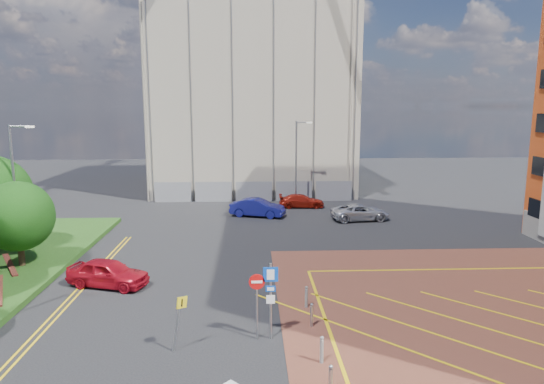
{
  "coord_description": "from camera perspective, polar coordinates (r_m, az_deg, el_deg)",
  "views": [
    {
      "loc": [
        -0.24,
        -17.39,
        9.33
      ],
      "look_at": [
        0.68,
        3.8,
        5.58
      ],
      "focal_mm": 32.0,
      "sensor_mm": 36.0,
      "label": 1
    }
  ],
  "objects": [
    {
      "name": "ground",
      "position": [
        19.74,
        -1.57,
        -18.18
      ],
      "size": [
        140.0,
        140.0,
        0.0
      ],
      "primitive_type": "plane",
      "color": "black",
      "rests_on": "ground"
    },
    {
      "name": "tree_c",
      "position": [
        31.05,
        -27.73,
        -2.54
      ],
      "size": [
        4.0,
        4.0,
        4.9
      ],
      "color": "#3D2B1C",
      "rests_on": "grass_bed"
    },
    {
      "name": "lamp_left_far",
      "position": [
        32.97,
        -27.92,
        0.71
      ],
      "size": [
        1.53,
        0.16,
        8.0
      ],
      "color": "#9EA0A8",
      "rests_on": "grass_bed"
    },
    {
      "name": "lamp_back",
      "position": [
        45.87,
        2.95,
        3.8
      ],
      "size": [
        1.53,
        0.16,
        8.0
      ],
      "color": "#9EA0A8",
      "rests_on": "ground"
    },
    {
      "name": "sign_cluster",
      "position": [
        19.81,
        -0.77,
        -11.83
      ],
      "size": [
        1.17,
        0.12,
        3.2
      ],
      "color": "#9EA0A8",
      "rests_on": "ground"
    },
    {
      "name": "warning_sign",
      "position": [
        19.41,
        -10.91,
        -14.18
      ],
      "size": [
        0.63,
        0.39,
        2.25
      ],
      "color": "#9EA0A8",
      "rests_on": "ground"
    },
    {
      "name": "bollard_row",
      "position": [
        18.23,
        6.19,
        -19.12
      ],
      "size": [
        0.14,
        11.14,
        0.9
      ],
      "color": "#9EA0A8",
      "rests_on": "forecourt"
    },
    {
      "name": "construction_building",
      "position": [
        57.42,
        -2.28,
        11.69
      ],
      "size": [
        21.2,
        19.2,
        22.0
      ],
      "primitive_type": "cube",
      "color": "#B7AB96",
      "rests_on": "ground"
    },
    {
      "name": "construction_fence",
      "position": [
        48.13,
        -0.96,
        0.07
      ],
      "size": [
        21.6,
        0.06,
        2.0
      ],
      "primitive_type": "cube",
      "color": "gray",
      "rests_on": "ground"
    },
    {
      "name": "car_red_left",
      "position": [
        27.14,
        -18.74,
        -8.99
      ],
      "size": [
        4.6,
        2.9,
        1.46
      ],
      "primitive_type": "imported",
      "rotation": [
        0.0,
        0.0,
        1.27
      ],
      "color": "#AF0F1F",
      "rests_on": "ground"
    },
    {
      "name": "car_blue_back",
      "position": [
        41.58,
        -1.72,
        -1.85
      ],
      "size": [
        4.94,
        2.91,
        1.54
      ],
      "primitive_type": "imported",
      "rotation": [
        0.0,
        0.0,
        1.28
      ],
      "color": "navy",
      "rests_on": "ground"
    },
    {
      "name": "car_red_back",
      "position": [
        45.43,
        3.49,
        -1.05
      ],
      "size": [
        4.27,
        1.85,
        1.22
      ],
      "primitive_type": "imported",
      "rotation": [
        0.0,
        0.0,
        1.54
      ],
      "color": "#9B190D",
      "rests_on": "ground"
    },
    {
      "name": "car_silver_back",
      "position": [
        40.9,
        10.34,
        -2.36
      ],
      "size": [
        5.06,
        2.81,
        1.34
      ],
      "primitive_type": "imported",
      "rotation": [
        0.0,
        0.0,
        1.7
      ],
      "color": "#B6B7BE",
      "rests_on": "ground"
    }
  ]
}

